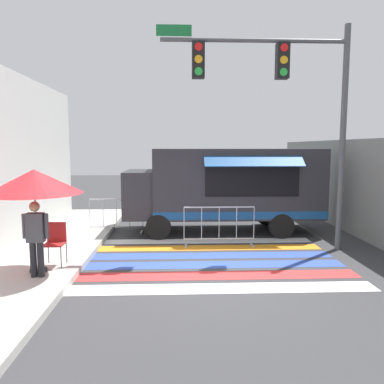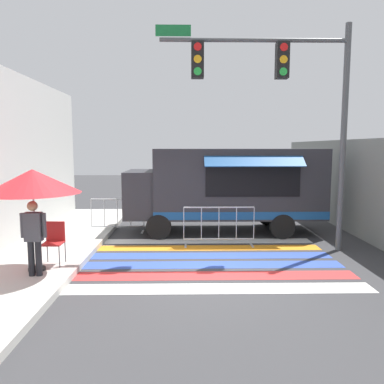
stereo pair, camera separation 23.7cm
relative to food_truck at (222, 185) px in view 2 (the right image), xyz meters
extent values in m
plane|color=#38383A|center=(-0.67, -4.27, -1.57)|extent=(60.00, 60.00, 0.00)
cube|color=gray|center=(4.25, -1.27, -0.04)|extent=(0.20, 16.00, 3.05)
cube|color=white|center=(-0.67, -5.11, -1.57)|extent=(6.40, 0.56, 0.01)
cube|color=red|center=(-0.67, -4.35, -1.57)|extent=(6.40, 0.56, 0.01)
cube|color=#334FB2|center=(-0.67, -3.59, -1.57)|extent=(6.40, 0.56, 0.01)
cube|color=#334FB2|center=(-0.67, -2.83, -1.57)|extent=(6.40, 0.56, 0.01)
cube|color=orange|center=(-0.67, -2.07, -1.57)|extent=(6.40, 0.56, 0.01)
cube|color=white|center=(-0.67, -1.31, -1.57)|extent=(6.40, 0.56, 0.01)
cube|color=#2D2D33|center=(0.49, 0.01, 0.08)|extent=(5.38, 2.23, 2.20)
cube|color=#2D2D33|center=(-2.20, 0.01, -0.28)|extent=(1.90, 2.06, 1.49)
cube|color=#1E232D|center=(-3.10, 0.01, 0.10)|extent=(0.06, 1.79, 0.56)
cube|color=black|center=(0.80, -1.13, 0.25)|extent=(2.85, 0.03, 0.99)
cube|color=#194C8C|center=(0.80, -1.33, 0.82)|extent=(2.95, 0.43, 0.31)
cube|color=#194C8C|center=(0.49, -1.12, -0.84)|extent=(5.38, 0.01, 0.24)
cylinder|color=black|center=(-2.04, -1.02, -1.18)|extent=(0.77, 0.22, 0.77)
cylinder|color=black|center=(-2.04, 1.03, -1.18)|extent=(0.77, 0.22, 0.77)
cylinder|color=black|center=(1.75, -1.02, -1.18)|extent=(0.77, 0.22, 0.77)
cylinder|color=black|center=(1.75, 1.03, -1.18)|extent=(0.77, 0.22, 0.77)
cylinder|color=#515456|center=(2.97, -2.34, 1.41)|extent=(0.16, 0.16, 5.96)
cylinder|color=#515456|center=(0.55, -2.34, 3.95)|extent=(4.84, 0.11, 0.11)
cube|color=black|center=(1.27, -2.37, 3.44)|extent=(0.32, 0.28, 0.90)
cylinder|color=red|center=(1.27, -2.51, 3.74)|extent=(0.20, 0.02, 0.20)
cylinder|color=#F2A519|center=(1.27, -2.51, 3.44)|extent=(0.20, 0.02, 0.20)
cylinder|color=green|center=(1.27, -2.51, 3.14)|extent=(0.20, 0.02, 0.20)
cube|color=black|center=(-0.90, -2.37, 3.44)|extent=(0.32, 0.28, 0.90)
cylinder|color=red|center=(-0.90, -2.51, 3.74)|extent=(0.20, 0.02, 0.20)
cylinder|color=#F2A519|center=(-0.90, -2.51, 3.44)|extent=(0.20, 0.02, 0.20)
cylinder|color=green|center=(-0.90, -2.51, 3.14)|extent=(0.20, 0.02, 0.20)
cube|color=#197238|center=(-1.52, -2.36, 4.17)|extent=(0.90, 0.02, 0.28)
cylinder|color=black|center=(-4.44, -4.36, -1.39)|extent=(0.36, 0.36, 0.06)
cylinder|color=#B2B2B7|center=(-4.44, -4.36, -0.32)|extent=(0.04, 0.04, 2.19)
cone|color=red|center=(-4.44, -4.36, 0.52)|extent=(1.99, 1.99, 0.51)
cylinder|color=#4C4C51|center=(-4.42, -4.18, -1.18)|extent=(0.02, 0.02, 0.48)
cylinder|color=#4C4C51|center=(-4.01, -4.18, -1.18)|extent=(0.02, 0.02, 0.48)
cylinder|color=#4C4C51|center=(-4.42, -3.77, -1.18)|extent=(0.02, 0.02, 0.48)
cylinder|color=#4C4C51|center=(-4.01, -3.77, -1.18)|extent=(0.02, 0.02, 0.48)
cube|color=#B22626|center=(-4.22, -3.97, -0.93)|extent=(0.44, 0.44, 0.03)
cube|color=#B22626|center=(-4.22, -3.77, -0.69)|extent=(0.44, 0.03, 0.45)
cylinder|color=black|center=(-4.41, -4.70, -1.05)|extent=(0.13, 0.13, 0.74)
cylinder|color=black|center=(-4.26, -4.70, -1.05)|extent=(0.13, 0.13, 0.74)
cube|color=#3F3F47|center=(-4.33, -4.70, -0.39)|extent=(0.34, 0.20, 0.59)
cylinder|color=#3F3F47|center=(-4.55, -4.70, -0.36)|extent=(0.09, 0.09, 0.51)
cylinder|color=#3F3F47|center=(-4.11, -4.70, -0.36)|extent=(0.09, 0.09, 0.51)
sphere|color=#9E7051|center=(-4.33, -4.70, 0.04)|extent=(0.21, 0.21, 0.21)
cylinder|color=#B7BABF|center=(-0.27, -1.85, -0.45)|extent=(1.99, 0.04, 0.04)
cylinder|color=#B7BABF|center=(-0.27, -1.85, -1.36)|extent=(1.99, 0.04, 0.04)
cylinder|color=#B7BABF|center=(-1.27, -1.85, -0.91)|extent=(0.02, 0.02, 0.91)
cylinder|color=#B7BABF|center=(-0.77, -1.85, -0.91)|extent=(0.02, 0.02, 0.91)
cylinder|color=#B7BABF|center=(-0.27, -1.85, -0.91)|extent=(0.02, 0.02, 0.91)
cylinder|color=#B7BABF|center=(0.23, -1.85, -0.91)|extent=(0.02, 0.02, 0.91)
cylinder|color=#B7BABF|center=(0.72, -1.85, -0.91)|extent=(0.02, 0.02, 0.91)
cube|color=#B7BABF|center=(-1.22, -1.85, -1.55)|extent=(0.06, 0.44, 0.03)
cube|color=#B7BABF|center=(0.67, -1.85, -1.55)|extent=(0.06, 0.44, 0.03)
cylinder|color=#B7BABF|center=(-3.46, -0.10, -0.45)|extent=(1.72, 0.04, 0.04)
cylinder|color=#B7BABF|center=(-3.46, -0.10, -1.36)|extent=(1.72, 0.04, 0.04)
cylinder|color=#B7BABF|center=(-4.32, -0.10, -0.91)|extent=(0.02, 0.02, 0.91)
cylinder|color=#B7BABF|center=(-3.89, -0.10, -0.91)|extent=(0.02, 0.02, 0.91)
cylinder|color=#B7BABF|center=(-3.46, -0.10, -0.91)|extent=(0.02, 0.02, 0.91)
cylinder|color=#B7BABF|center=(-3.03, -0.10, -0.91)|extent=(0.02, 0.02, 0.91)
cylinder|color=#B7BABF|center=(-2.60, -0.10, -0.91)|extent=(0.02, 0.02, 0.91)
cube|color=#B7BABF|center=(-4.27, -0.10, -1.55)|extent=(0.06, 0.44, 0.03)
cube|color=#B7BABF|center=(-2.65, -0.10, -1.55)|extent=(0.06, 0.44, 0.03)
camera|label=1|loc=(-1.45, -12.25, 1.23)|focal=35.00mm
camera|label=2|loc=(-1.21, -12.26, 1.23)|focal=35.00mm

